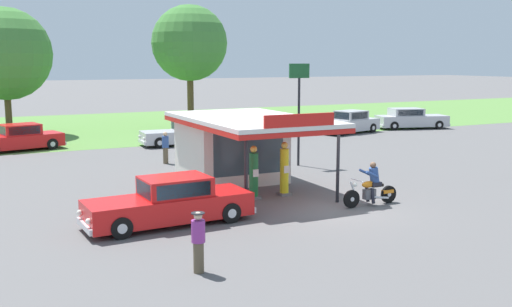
{
  "coord_description": "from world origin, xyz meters",
  "views": [
    {
      "loc": [
        -11.41,
        -16.79,
        5.13
      ],
      "look_at": [
        -0.95,
        4.47,
        1.4
      ],
      "focal_mm": 41.28,
      "sensor_mm": 36.0,
      "label": 1
    }
  ],
  "objects": [
    {
      "name": "bystander_standing_back_lot",
      "position": [
        -6.58,
        -3.79,
        0.81
      ],
      "size": [
        0.34,
        0.34,
        1.53
      ],
      "color": "brown",
      "rests_on": "ground"
    },
    {
      "name": "parked_car_back_row_far_left",
      "position": [
        6.44,
        18.77,
        0.72
      ],
      "size": [
        5.25,
        2.89,
        1.6
      ],
      "color": "black",
      "rests_on": "ground"
    },
    {
      "name": "ground_plane",
      "position": [
        0.0,
        0.0,
        0.0
      ],
      "size": [
        300.0,
        300.0,
        0.0
      ],
      "primitive_type": "plane",
      "color": "#5B5959"
    },
    {
      "name": "service_station_kiosk",
      "position": [
        -1.28,
        5.78,
        1.71
      ],
      "size": [
        4.61,
        7.93,
        3.36
      ],
      "color": "silver",
      "rests_on": "ground"
    },
    {
      "name": "grass_verge_strip",
      "position": [
        0.0,
        30.0,
        0.0
      ],
      "size": [
        120.0,
        24.0,
        0.01
      ],
      "primitive_type": "cube",
      "color": "#56843D",
      "rests_on": "ground"
    },
    {
      "name": "parked_car_back_row_far_right",
      "position": [
        19.12,
        18.35,
        0.72
      ],
      "size": [
        5.8,
        3.28,
        1.56
      ],
      "color": "#B7B7BC",
      "rests_on": "ground"
    },
    {
      "name": "motorcycle_with_rider",
      "position": [
        1.4,
        -0.13,
        0.65
      ],
      "size": [
        2.29,
        0.7,
        1.58
      ],
      "color": "black",
      "rests_on": "ground"
    },
    {
      "name": "parked_car_back_row_left",
      "position": [
        13.21,
        18.06,
        0.72
      ],
      "size": [
        5.18,
        2.89,
        1.6
      ],
      "color": "#B7B7BC",
      "rests_on": "ground"
    },
    {
      "name": "roadside_pole_sign",
      "position": [
        3.17,
        8.09,
        3.4
      ],
      "size": [
        1.1,
        0.12,
        5.01
      ],
      "color": "black",
      "rests_on": "ground"
    },
    {
      "name": "bystander_strolling_foreground",
      "position": [
        -2.57,
        11.53,
        0.85
      ],
      "size": [
        0.34,
        0.34,
        1.62
      ],
      "color": "brown",
      "rests_on": "ground"
    },
    {
      "name": "parked_car_back_row_centre",
      "position": [
        -8.86,
        19.57,
        0.69
      ],
      "size": [
        5.29,
        2.97,
        1.53
      ],
      "color": "red",
      "rests_on": "ground"
    },
    {
      "name": "gas_pump_offside",
      "position": [
        -0.62,
        2.67,
        0.96
      ],
      "size": [
        0.44,
        0.44,
        2.08
      ],
      "color": "slate",
      "rests_on": "ground"
    },
    {
      "name": "parked_car_second_row_spare",
      "position": [
        0.59,
        17.6,
        0.68
      ],
      "size": [
        5.41,
        2.24,
        1.52
      ],
      "color": "#B7B7BC",
      "rests_on": "ground"
    },
    {
      "name": "featured_classic_sedan",
      "position": [
        -5.85,
        0.69,
        0.68
      ],
      "size": [
        5.52,
        2.04,
        1.52
      ],
      "color": "red",
      "rests_on": "ground"
    },
    {
      "name": "gas_pump_nearside",
      "position": [
        -1.93,
        2.67,
        0.92
      ],
      "size": [
        0.44,
        0.44,
        2.02
      ],
      "color": "slate",
      "rests_on": "ground"
    },
    {
      "name": "tree_oak_right",
      "position": [
        4.13,
        26.52,
        6.39
      ],
      "size": [
        5.82,
        5.82,
        9.42
      ],
      "color": "brown",
      "rests_on": "ground"
    },
    {
      "name": "tree_oak_centre",
      "position": [
        -9.05,
        27.27,
        5.46
      ],
      "size": [
        6.34,
        6.34,
        8.79
      ],
      "color": "brown",
      "rests_on": "ground"
    }
  ]
}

